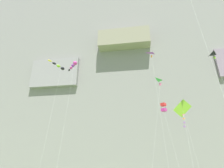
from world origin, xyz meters
TOP-DOWN VIEW (x-y plane):
  - cliff_face at (0.01, 59.69)m, footprint 180.00×30.01m
  - kite_diamond_upper_right at (9.69, 23.96)m, footprint 2.61×3.20m
  - kite_delta_front_field at (6.28, 23.83)m, footprint 1.71×2.18m
  - kite_diamond_high_right at (12.76, 37.32)m, footprint 1.82×3.89m
  - kite_delta_mid_left at (7.62, 25.90)m, footprint 4.23×4.70m
  - kite_windsock_low_left at (-10.19, 23.90)m, footprint 1.95×3.52m
  - kite_box_far_right at (7.81, 29.63)m, footprint 1.41×5.10m
  - kite_windsock_mid_right at (-8.08, 25.27)m, footprint 2.80×6.03m
  - kite_delta_upper_left at (20.57, 33.65)m, footprint 1.55×5.46m

SIDE VIEW (x-z plane):
  - kite_diamond_upper_right at x=9.69m, z-range 4.11..15.21m
  - kite_box_far_right at x=7.81m, z-range 5.39..17.75m
  - kite_diamond_high_right at x=12.76m, z-range 5.98..20.71m
  - kite_delta_mid_left at x=7.62m, z-range 7.03..21.94m
  - kite_windsock_low_left at x=-10.19m, z-range 8.92..27.52m
  - kite_delta_front_field at x=6.28m, z-range 8.96..28.24m
  - kite_windsock_mid_right at x=-8.08m, z-range 9.24..28.73m
  - kite_delta_upper_left at x=20.57m, z-range 11.13..34.54m
  - cliff_face at x=0.01m, z-range -0.02..84.93m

